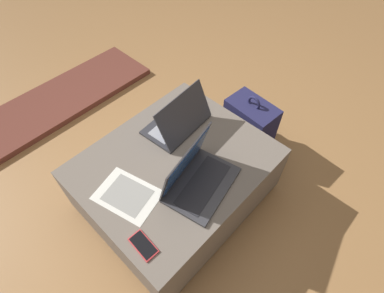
# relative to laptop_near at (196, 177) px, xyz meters

# --- Properties ---
(ground_plane) EXTENTS (14.00, 14.00, 0.00)m
(ground_plane) POSITION_rel_laptop_near_xyz_m (0.02, 0.17, -0.45)
(ground_plane) COLOR #9E7042
(ottoman) EXTENTS (0.97, 0.81, 0.40)m
(ottoman) POSITION_rel_laptop_near_xyz_m (0.02, 0.17, -0.25)
(ottoman) COLOR #3D3832
(ottoman) RESTS_ON ground_plane
(laptop_near) EXTENTS (0.41, 0.32, 0.26)m
(laptop_near) POSITION_rel_laptop_near_xyz_m (0.00, 0.00, 0.00)
(laptop_near) COLOR #333338
(laptop_near) RESTS_ON ottoman
(laptop_far) EXTENTS (0.38, 0.26, 0.23)m
(laptop_far) POSITION_rel_laptop_near_xyz_m (0.20, 0.33, -0.00)
(laptop_far) COLOR #333338
(laptop_far) RESTS_ON ottoman
(cell_phone) EXTENTS (0.08, 0.14, 0.01)m
(cell_phone) POSITION_rel_laptop_near_xyz_m (-0.39, -0.05, -0.05)
(cell_phone) COLOR red
(cell_phone) RESTS_ON ottoman
(backpack) EXTENTS (0.27, 0.33, 0.46)m
(backpack) POSITION_rel_laptop_near_xyz_m (0.66, 0.12, -0.26)
(backpack) COLOR #23234C
(backpack) RESTS_ON ground_plane
(paper_sheet) EXTENTS (0.28, 0.34, 0.00)m
(paper_sheet) POSITION_rel_laptop_near_xyz_m (-0.28, 0.19, -0.05)
(paper_sheet) COLOR silver
(paper_sheet) RESTS_ON ottoman
(fireplace_hearth) EXTENTS (1.40, 0.50, 0.04)m
(fireplace_hearth) POSITION_rel_laptop_near_xyz_m (0.02, 1.47, -0.43)
(fireplace_hearth) COLOR brown
(fireplace_hearth) RESTS_ON ground_plane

